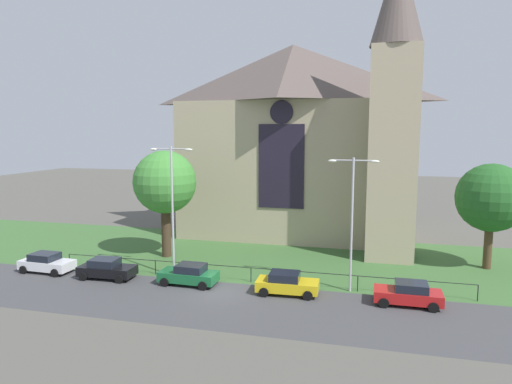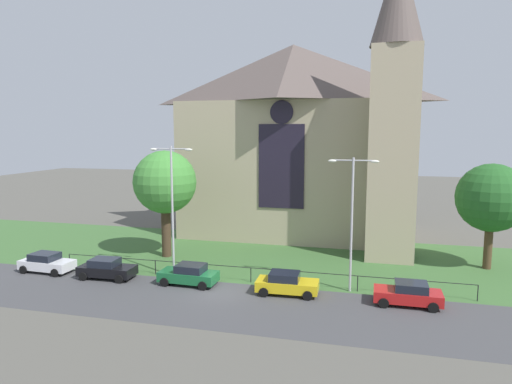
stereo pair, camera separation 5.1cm
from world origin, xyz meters
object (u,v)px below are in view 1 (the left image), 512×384
Objects in this scene: tree_right_far at (491,198)px; parked_car_yellow at (287,283)px; church_building at (298,138)px; parked_car_black at (107,269)px; streetlamp_far at (352,209)px; tree_left_near at (165,183)px; parked_car_green at (189,274)px; parked_car_red at (408,294)px; parked_car_white at (47,263)px; streetlamp_near at (172,197)px.

tree_right_far reaches higher than parked_car_yellow.
church_building reaches higher than parked_car_black.
tree_right_far is 0.92× the size of streetlamp_far.
tree_left_near is at bearing 162.51° from streetlamp_far.
parked_car_yellow is at bearing -179.91° from parked_car_green.
church_building is at bearing 56.00° from parked_car_black.
parked_car_red is at bearing -2.56° from parked_car_yellow.
parked_car_red is (19.96, -6.80, -5.82)m from tree_left_near.
parked_car_green is (-21.88, -9.58, -5.02)m from tree_right_far.
parked_car_white is at bearing -137.76° from tree_left_near.
parked_car_green is 7.23m from parked_car_yellow.
parked_car_red is (3.73, -1.69, -5.07)m from streetlamp_far.
streetlamp_near is at bearing 17.34° from parked_car_black.
tree_right_far is at bearing 18.94° from streetlamp_near.
tree_left_near reaches higher than tree_right_far.
parked_car_black and parked_car_red have the same top height.
tree_left_near reaches higher than parked_car_yellow.
church_building is 2.77× the size of tree_left_near.
parked_car_white is (-10.22, -1.43, -5.42)m from streetlamp_near.
streetlamp_near is 5.90m from parked_car_green.
streetlamp_near reaches higher than parked_car_yellow.
church_building is 21.18m from parked_car_green.
streetlamp_far is 2.18× the size of parked_car_black.
parked_car_yellow is 7.89m from parked_car_red.
parked_car_black is at bearing -0.05° from parked_car_white.
tree_right_far is 2.01× the size of parked_car_green.
tree_right_far is 25.08m from streetlamp_near.
parked_car_red is (-6.76, -9.83, -5.02)m from tree_right_far.
parked_car_black is (-28.46, -9.79, -5.02)m from tree_right_far.
streetlamp_far is 18.74m from parked_car_black.
tree_right_far is 12.94m from parked_car_red.
parked_car_yellow is (7.22, -0.19, 0.00)m from parked_car_green.
streetlamp_far is (-10.49, -8.14, 0.05)m from tree_right_far.
streetlamp_near is at bearing -112.16° from church_building.
streetlamp_far reaches higher than parked_car_white.
parked_car_black is (-1.73, -6.77, -5.82)m from tree_left_near.
parked_car_red is (27.17, -0.26, 0.00)m from parked_car_white.
parked_car_white is at bearing -0.24° from parked_car_red.
tree_right_far is 26.91m from tree_left_near.
parked_car_red is (15.12, -0.25, 0.00)m from parked_car_green.
streetlamp_far is at bearing -69.22° from church_building.
parked_car_yellow is (12.07, -6.74, -5.82)m from tree_left_near.
tree_right_far is at bearing 31.59° from parked_car_yellow.
parked_car_white and parked_car_black have the same top height.
streetlamp_near is 11.65m from parked_car_white.
streetlamp_near is 2.33× the size of parked_car_yellow.
streetlamp_far is at bearing 0.00° from streetlamp_near.
parked_car_yellow is (19.28, -0.19, 0.00)m from parked_car_white.
tree_left_near is (-9.85, -11.69, -3.70)m from church_building.
parked_car_red is at bearing -179.38° from parked_car_green.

